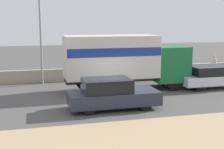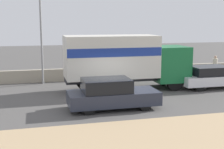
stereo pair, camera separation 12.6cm
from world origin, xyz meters
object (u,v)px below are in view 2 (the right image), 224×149
street_lamp (41,24)px  car_hatchback (111,94)px  box_truck (123,59)px  pedestrian (215,66)px  car_sedan_second (213,77)px

street_lamp → car_hatchback: size_ratio=1.58×
box_truck → pedestrian: bearing=18.1°
pedestrian → street_lamp: bearing=177.0°
box_truck → car_sedan_second: bearing=-7.7°
box_truck → car_hatchback: (-1.70, -3.81, -1.23)m
street_lamp → pedestrian: 13.18m
box_truck → car_hatchback: box_truck is taller
box_truck → car_sedan_second: 5.93m
car_hatchback → car_sedan_second: car_hatchback is taller
street_lamp → car_hatchback: (3.04, -7.12, -3.31)m
street_lamp → pedestrian: street_lamp is taller
car_sedan_second → box_truck: bearing=172.3°
street_lamp → car_sedan_second: size_ratio=1.53×
car_hatchback → street_lamp: bearing=113.1°
car_hatchback → box_truck: bearing=66.0°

